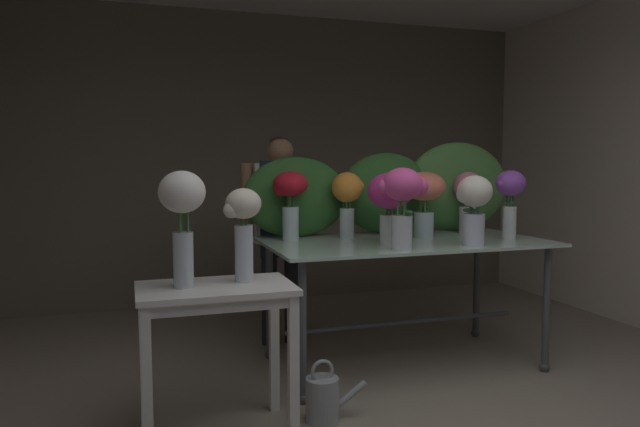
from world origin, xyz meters
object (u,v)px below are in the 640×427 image
at_px(florist, 281,218).
at_px(vase_violet_peonies, 510,194).
at_px(vase_ivory_carnations, 474,204).
at_px(watering_can, 323,398).
at_px(vase_rosy_freesia, 468,196).
at_px(vase_sunset_tulips, 347,196).
at_px(vase_crimson_anemones, 291,195).
at_px(vase_fuchsia_ranunculus, 403,198).
at_px(vase_coral_roses, 424,195).
at_px(vase_white_roses_tall, 182,211).
at_px(side_table_white, 216,308).
at_px(vase_magenta_stock, 390,198).
at_px(vase_cream_lisianthus_tall, 243,225).
at_px(display_table_glass, 404,258).

xyz_separation_m(florist, vase_violet_peonies, (1.38, -0.92, 0.21)).
xyz_separation_m(vase_ivory_carnations, watering_can, (-1.11, -0.30, -1.01)).
height_order(vase_rosy_freesia, watering_can, vase_rosy_freesia).
height_order(vase_sunset_tulips, vase_crimson_anemones, vase_crimson_anemones).
height_order(vase_fuchsia_ranunculus, vase_sunset_tulips, vase_fuchsia_ranunculus).
xyz_separation_m(vase_coral_roses, vase_white_roses_tall, (-1.72, -0.74, -0.01)).
xyz_separation_m(side_table_white, vase_magenta_stock, (1.21, 0.54, 0.50)).
distance_m(vase_sunset_tulips, vase_cream_lisianthus_tall, 1.22).
height_order(side_table_white, vase_violet_peonies, vase_violet_peonies).
height_order(florist, vase_crimson_anemones, florist).
bearing_deg(vase_coral_roses, vase_ivory_carnations, -76.04).
bearing_deg(display_table_glass, vase_ivory_carnations, -50.81).
relative_size(display_table_glass, vase_cream_lisianthus_tall, 3.89).
distance_m(vase_crimson_anemones, vase_ivory_carnations, 1.20).
bearing_deg(vase_coral_roses, vase_violet_peonies, -28.48).
relative_size(vase_violet_peonies, vase_crimson_anemones, 1.01).
bearing_deg(florist, vase_crimson_anemones, -96.83).
height_order(vase_crimson_anemones, vase_white_roses_tall, vase_white_roses_tall).
distance_m(vase_sunset_tulips, vase_white_roses_tall, 1.48).
bearing_deg(vase_sunset_tulips, vase_coral_roses, -14.91).
distance_m(vase_rosy_freesia, vase_crimson_anemones, 1.35).
relative_size(side_table_white, vase_cream_lisianthus_tall, 1.61).
bearing_deg(vase_cream_lisianthus_tall, watering_can, -9.21).
distance_m(vase_magenta_stock, vase_white_roses_tall, 1.46).
distance_m(florist, vase_cream_lisianthus_tall, 1.44).
bearing_deg(vase_ivory_carnations, watering_can, -164.83).
xyz_separation_m(florist, vase_sunset_tulips, (0.35, -0.50, 0.19)).
distance_m(vase_crimson_anemones, vase_magenta_stock, 0.66).
distance_m(vase_fuchsia_ranunculus, vase_crimson_anemones, 0.81).
bearing_deg(watering_can, vase_white_roses_tall, 178.45).
height_order(vase_sunset_tulips, watering_can, vase_sunset_tulips).
bearing_deg(vase_crimson_anemones, display_table_glass, -15.65).
relative_size(side_table_white, vase_fuchsia_ranunculus, 1.57).
relative_size(vase_fuchsia_ranunculus, watering_can, 1.41).
bearing_deg(vase_sunset_tulips, side_table_white, -139.97).
xyz_separation_m(display_table_glass, vase_cream_lisianthus_tall, (-1.22, -0.60, 0.33)).
height_order(vase_violet_peonies, vase_rosy_freesia, vase_violet_peonies).
bearing_deg(florist, vase_ivory_carnations, -48.18).
distance_m(display_table_glass, vase_rosy_freesia, 0.75).
relative_size(vase_rosy_freesia, vase_sunset_tulips, 0.99).
bearing_deg(display_table_glass, vase_rosy_freesia, 16.87).
bearing_deg(vase_coral_roses, vase_rosy_freesia, 13.13).
relative_size(vase_coral_roses, vase_ivory_carnations, 1.03).
distance_m(florist, vase_sunset_tulips, 0.64).
xyz_separation_m(display_table_glass, vase_ivory_carnations, (0.30, -0.37, 0.39)).
xyz_separation_m(vase_magenta_stock, watering_can, (-0.64, -0.56, -1.04)).
bearing_deg(vase_rosy_freesia, watering_can, -148.81).
xyz_separation_m(side_table_white, vase_crimson_anemones, (0.63, 0.86, 0.51)).
relative_size(display_table_glass, vase_crimson_anemones, 4.04).
height_order(vase_sunset_tulips, vase_white_roses_tall, vase_white_roses_tall).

